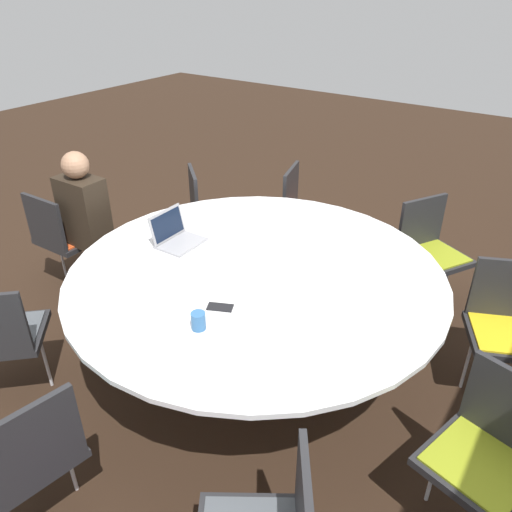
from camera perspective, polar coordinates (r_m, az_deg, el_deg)
The scene contains 14 objects.
ground_plane at distance 3.49m, azimuth 0.00°, elevation -11.98°, with size 16.00×16.00×0.00m, color black.
conference_table at distance 3.09m, azimuth 0.00°, elevation -2.90°, with size 2.29×2.29×0.73m.
chair_0 at distance 4.28m, azimuth -21.30°, elevation 2.45°, with size 0.43×0.45×0.85m.
chair_1 at distance 3.28m, azimuth -27.23°, elevation -7.83°, with size 0.61×0.61×0.85m.
chair_2 at distance 2.54m, azimuth -24.77°, elevation -19.72°, with size 0.50×0.48×0.85m.
chair_4 at distance 2.56m, azimuth 25.16°, elevation -19.23°, with size 0.52×0.53×0.85m.
chair_5 at distance 3.37m, azimuth 26.75°, elevation -6.62°, with size 0.57×0.58×0.85m.
chair_6 at distance 4.02m, azimuth 19.28°, elevation 1.10°, with size 0.59×0.58×0.85m.
chair_7 at distance 4.47m, azimuth 5.51°, elevation 5.61°, with size 0.54×0.53×0.85m.
chair_8 at distance 4.47m, azimuth -5.40°, elevation 5.63°, with size 0.61×0.61×0.85m.
person_0 at distance 4.06m, azimuth -18.84°, elevation 4.54°, with size 0.27×0.37×1.20m.
laptop at distance 3.37m, azimuth -9.21°, elevation 2.32°, with size 0.30×0.26×0.21m.
coffee_cup at distance 2.56m, azimuth -6.60°, elevation -7.37°, with size 0.07×0.07×0.10m.
cell_phone at distance 2.72m, azimuth -4.12°, elevation -5.85°, with size 0.12×0.16×0.01m.
Camera 1 is at (2.13, 1.49, 2.32)m, focal length 35.00 mm.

